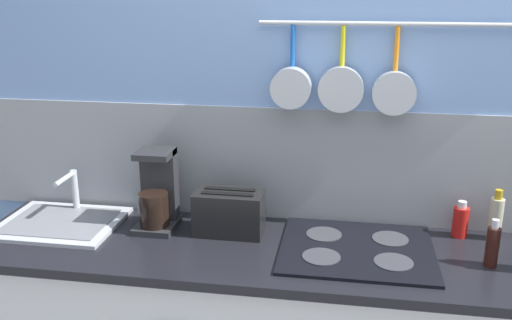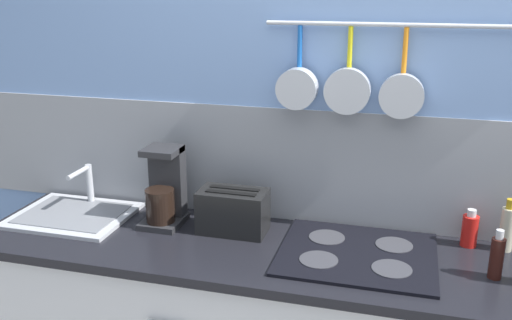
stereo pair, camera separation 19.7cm
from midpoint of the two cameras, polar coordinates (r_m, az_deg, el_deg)
The scene contains 9 objects.
wall_back at distance 2.23m, azimuth 13.23°, elevation 2.97°, with size 7.20×0.15×2.60m.
countertop at distance 2.07m, azimuth 12.99°, elevation -10.13°, with size 3.27×0.56×0.03m.
sink_basin at distance 2.44m, azimuth -21.13°, elevation -5.73°, with size 0.46×0.38×0.18m.
coffee_maker at distance 2.27m, azimuth -12.31°, elevation -3.51°, with size 0.15×0.18×0.31m.
toaster at distance 2.19m, azimuth -5.30°, elevation -5.27°, with size 0.28×0.15×0.17m.
cooktop at distance 2.08m, azimuth 7.38°, elevation -8.88°, with size 0.54×0.47×0.01m.
bottle_sesame_oil at distance 2.26m, azimuth 17.44°, elevation -5.88°, with size 0.06×0.06×0.14m.
bottle_hot_sauce at distance 2.06m, azimuth 20.06°, elevation -8.11°, with size 0.04×0.04×0.17m.
bottle_olive_oil at distance 2.27m, azimuth 20.59°, elevation -5.46°, with size 0.05×0.05×0.20m.
Camera 1 is at (-0.26, -1.86, 1.81)m, focal length 40.00 mm.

